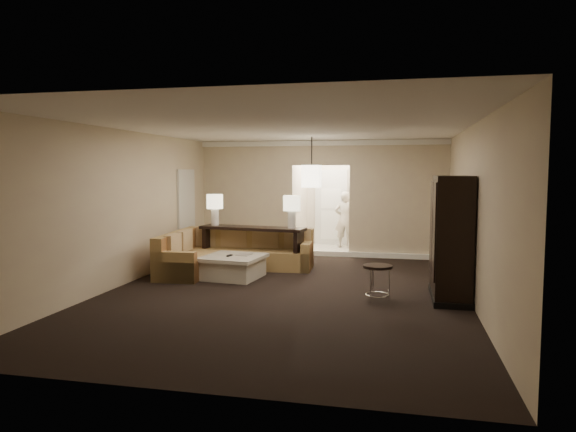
% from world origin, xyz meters
% --- Properties ---
extents(ground, '(8.00, 8.00, 0.00)m').
position_xyz_m(ground, '(0.00, 0.00, 0.00)').
color(ground, black).
rests_on(ground, ground).
extents(wall_back, '(6.00, 0.04, 2.80)m').
position_xyz_m(wall_back, '(0.00, 4.00, 1.40)').
color(wall_back, beige).
rests_on(wall_back, ground).
extents(wall_front, '(6.00, 0.04, 2.80)m').
position_xyz_m(wall_front, '(0.00, -4.00, 1.40)').
color(wall_front, beige).
rests_on(wall_front, ground).
extents(wall_left, '(0.04, 8.00, 2.80)m').
position_xyz_m(wall_left, '(-3.00, 0.00, 1.40)').
color(wall_left, beige).
rests_on(wall_left, ground).
extents(wall_right, '(0.04, 8.00, 2.80)m').
position_xyz_m(wall_right, '(3.00, 0.00, 1.40)').
color(wall_right, beige).
rests_on(wall_right, ground).
extents(ceiling, '(6.00, 8.00, 0.02)m').
position_xyz_m(ceiling, '(0.00, 0.00, 2.80)').
color(ceiling, white).
rests_on(ceiling, wall_back).
extents(crown_molding, '(6.00, 0.10, 0.12)m').
position_xyz_m(crown_molding, '(0.00, 3.95, 2.73)').
color(crown_molding, white).
rests_on(crown_molding, wall_back).
extents(baseboard, '(6.00, 0.10, 0.12)m').
position_xyz_m(baseboard, '(0.00, 3.95, 0.06)').
color(baseboard, white).
rests_on(baseboard, ground).
extents(side_door, '(0.05, 0.90, 2.10)m').
position_xyz_m(side_door, '(-2.97, 2.80, 1.05)').
color(side_door, silver).
rests_on(side_door, ground).
extents(foyer, '(1.44, 2.02, 2.80)m').
position_xyz_m(foyer, '(0.00, 5.34, 1.30)').
color(foyer, white).
rests_on(foyer, ground).
extents(sectional_sofa, '(2.86, 2.32, 0.84)m').
position_xyz_m(sectional_sofa, '(-1.62, 1.74, 0.34)').
color(sectional_sofa, brown).
rests_on(sectional_sofa, ground).
extents(coffee_table, '(1.21, 1.21, 0.46)m').
position_xyz_m(coffee_table, '(-1.24, 1.00, 0.22)').
color(coffee_table, silver).
rests_on(coffee_table, ground).
extents(console_table, '(2.33, 0.79, 0.88)m').
position_xyz_m(console_table, '(-1.17, 2.10, 0.53)').
color(console_table, black).
rests_on(console_table, ground).
extents(armoire, '(0.59, 1.38, 1.99)m').
position_xyz_m(armoire, '(2.69, 0.21, 0.95)').
color(armoire, black).
rests_on(armoire, ground).
extents(drink_table, '(0.46, 0.46, 0.58)m').
position_xyz_m(drink_table, '(1.56, -0.21, 0.42)').
color(drink_table, black).
rests_on(drink_table, ground).
extents(table_lamp_left, '(0.35, 0.35, 0.68)m').
position_xyz_m(table_lamp_left, '(-2.05, 2.20, 1.33)').
color(table_lamp_left, white).
rests_on(table_lamp_left, console_table).
extents(table_lamp_right, '(0.35, 0.35, 0.68)m').
position_xyz_m(table_lamp_right, '(-0.29, 1.99, 1.33)').
color(table_lamp_right, white).
rests_on(table_lamp_right, console_table).
extents(pendant_light, '(0.38, 0.38, 1.09)m').
position_xyz_m(pendant_light, '(0.00, 2.70, 1.95)').
color(pendant_light, black).
rests_on(pendant_light, ceiling).
extents(person, '(0.64, 0.45, 1.69)m').
position_xyz_m(person, '(0.45, 5.42, 0.84)').
color(person, beige).
rests_on(person, ground).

